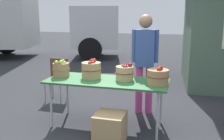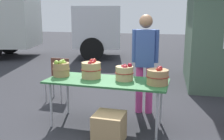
{
  "view_description": "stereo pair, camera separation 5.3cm",
  "coord_description": "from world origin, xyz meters",
  "px_view_note": "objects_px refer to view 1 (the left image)",
  "views": [
    {
      "loc": [
        1.13,
        -3.8,
        1.77
      ],
      "look_at": [
        0.0,
        0.3,
        0.85
      ],
      "focal_mm": 41.84,
      "sensor_mm": 36.0,
      "label": 1
    },
    {
      "loc": [
        1.18,
        -3.78,
        1.77
      ],
      "look_at": [
        0.0,
        0.3,
        0.85
      ],
      "focal_mm": 41.84,
      "sensor_mm": 36.0,
      "label": 2
    }
  ],
  "objects_px": {
    "box_truck": "(7,21)",
    "produce_crate": "(110,128)",
    "folding_chair": "(57,76)",
    "market_table": "(107,83)",
    "apple_basket_green_0": "(61,69)",
    "apple_basket_red_1": "(125,73)",
    "apple_basket_red_0": "(91,70)",
    "vendor_adult": "(145,56)",
    "apple_basket_red_2": "(158,76)"
  },
  "relations": [
    {
      "from": "vendor_adult",
      "to": "folding_chair",
      "type": "bearing_deg",
      "value": -14.39
    },
    {
      "from": "apple_basket_green_0",
      "to": "vendor_adult",
      "type": "distance_m",
      "value": 1.46
    },
    {
      "from": "market_table",
      "to": "apple_basket_green_0",
      "type": "distance_m",
      "value": 0.83
    },
    {
      "from": "apple_basket_green_0",
      "to": "produce_crate",
      "type": "xyz_separation_m",
      "value": [
        1.01,
        -0.58,
        -0.67
      ]
    },
    {
      "from": "market_table",
      "to": "apple_basket_green_0",
      "type": "relative_size",
      "value": 6.61
    },
    {
      "from": "market_table",
      "to": "folding_chair",
      "type": "distance_m",
      "value": 1.68
    },
    {
      "from": "vendor_adult",
      "to": "box_truck",
      "type": "height_order",
      "value": "box_truck"
    },
    {
      "from": "apple_basket_green_0",
      "to": "produce_crate",
      "type": "relative_size",
      "value": 0.69
    },
    {
      "from": "vendor_adult",
      "to": "box_truck",
      "type": "bearing_deg",
      "value": -43.45
    },
    {
      "from": "apple_basket_green_0",
      "to": "box_truck",
      "type": "relative_size",
      "value": 0.04
    },
    {
      "from": "apple_basket_red_2",
      "to": "apple_basket_green_0",
      "type": "bearing_deg",
      "value": 177.13
    },
    {
      "from": "produce_crate",
      "to": "apple_basket_red_1",
      "type": "bearing_deg",
      "value": 83.63
    },
    {
      "from": "box_truck",
      "to": "produce_crate",
      "type": "xyz_separation_m",
      "value": [
        6.04,
        -6.01,
        -1.28
      ]
    },
    {
      "from": "apple_basket_red_0",
      "to": "folding_chair",
      "type": "bearing_deg",
      "value": 140.22
    },
    {
      "from": "apple_basket_red_1",
      "to": "box_truck",
      "type": "height_order",
      "value": "box_truck"
    },
    {
      "from": "apple_basket_red_1",
      "to": "apple_basket_red_2",
      "type": "height_order",
      "value": "apple_basket_red_2"
    },
    {
      "from": "apple_basket_green_0",
      "to": "market_table",
      "type": "bearing_deg",
      "value": -3.42
    },
    {
      "from": "apple_basket_red_2",
      "to": "vendor_adult",
      "type": "distance_m",
      "value": 0.82
    },
    {
      "from": "market_table",
      "to": "produce_crate",
      "type": "distance_m",
      "value": 0.76
    },
    {
      "from": "apple_basket_green_0",
      "to": "apple_basket_red_0",
      "type": "xyz_separation_m",
      "value": [
        0.52,
        0.03,
        0.01
      ]
    },
    {
      "from": "folding_chair",
      "to": "produce_crate",
      "type": "bearing_deg",
      "value": -45.35
    },
    {
      "from": "box_truck",
      "to": "produce_crate",
      "type": "relative_size",
      "value": 19.31
    },
    {
      "from": "box_truck",
      "to": "produce_crate",
      "type": "distance_m",
      "value": 8.62
    },
    {
      "from": "market_table",
      "to": "apple_basket_red_0",
      "type": "distance_m",
      "value": 0.34
    },
    {
      "from": "produce_crate",
      "to": "apple_basket_red_0",
      "type": "bearing_deg",
      "value": 128.49
    },
    {
      "from": "apple_basket_green_0",
      "to": "vendor_adult",
      "type": "bearing_deg",
      "value": 27.29
    },
    {
      "from": "apple_basket_red_1",
      "to": "vendor_adult",
      "type": "height_order",
      "value": "vendor_adult"
    },
    {
      "from": "apple_basket_red_0",
      "to": "folding_chair",
      "type": "xyz_separation_m",
      "value": [
        -1.08,
        0.9,
        -0.38
      ]
    },
    {
      "from": "apple_basket_red_2",
      "to": "apple_basket_red_1",
      "type": "bearing_deg",
      "value": 168.85
    },
    {
      "from": "market_table",
      "to": "apple_basket_red_1",
      "type": "relative_size",
      "value": 6.46
    },
    {
      "from": "apple_basket_green_0",
      "to": "vendor_adult",
      "type": "xyz_separation_m",
      "value": [
        1.29,
        0.67,
        0.16
      ]
    },
    {
      "from": "apple_basket_green_0",
      "to": "folding_chair",
      "type": "distance_m",
      "value": 1.14
    },
    {
      "from": "market_table",
      "to": "apple_basket_green_0",
      "type": "xyz_separation_m",
      "value": [
        -0.81,
        0.05,
        0.17
      ]
    },
    {
      "from": "apple_basket_red_0",
      "to": "produce_crate",
      "type": "xyz_separation_m",
      "value": [
        0.48,
        -0.61,
        -0.68
      ]
    },
    {
      "from": "apple_basket_red_0",
      "to": "folding_chair",
      "type": "distance_m",
      "value": 1.45
    },
    {
      "from": "apple_basket_green_0",
      "to": "vendor_adult",
      "type": "height_order",
      "value": "vendor_adult"
    },
    {
      "from": "apple_basket_red_0",
      "to": "apple_basket_red_1",
      "type": "xyz_separation_m",
      "value": [
        0.55,
        -0.0,
        -0.02
      ]
    },
    {
      "from": "apple_basket_green_0",
      "to": "apple_basket_red_0",
      "type": "distance_m",
      "value": 0.53
    },
    {
      "from": "market_table",
      "to": "folding_chair",
      "type": "relative_size",
      "value": 2.21
    },
    {
      "from": "market_table",
      "to": "vendor_adult",
      "type": "bearing_deg",
      "value": 55.88
    },
    {
      "from": "market_table",
      "to": "apple_basket_red_1",
      "type": "xyz_separation_m",
      "value": [
        0.27,
        0.07,
        0.17
      ]
    },
    {
      "from": "apple_basket_red_1",
      "to": "box_truck",
      "type": "xyz_separation_m",
      "value": [
        -6.11,
        5.41,
        0.62
      ]
    },
    {
      "from": "apple_basket_red_2",
      "to": "produce_crate",
      "type": "bearing_deg",
      "value": -139.69
    },
    {
      "from": "apple_basket_red_0",
      "to": "apple_basket_red_1",
      "type": "bearing_deg",
      "value": -0.21
    },
    {
      "from": "apple_basket_green_0",
      "to": "folding_chair",
      "type": "relative_size",
      "value": 0.33
    },
    {
      "from": "apple_basket_red_1",
      "to": "apple_basket_red_2",
      "type": "xyz_separation_m",
      "value": [
        0.52,
        -0.1,
        -0.0
      ]
    },
    {
      "from": "apple_basket_red_1",
      "to": "produce_crate",
      "type": "xyz_separation_m",
      "value": [
        -0.07,
        -0.61,
        -0.66
      ]
    },
    {
      "from": "apple_basket_red_2",
      "to": "vendor_adult",
      "type": "xyz_separation_m",
      "value": [
        -0.31,
        0.75,
        0.17
      ]
    },
    {
      "from": "apple_basket_red_0",
      "to": "vendor_adult",
      "type": "height_order",
      "value": "vendor_adult"
    },
    {
      "from": "apple_basket_red_1",
      "to": "apple_basket_green_0",
      "type": "bearing_deg",
      "value": -178.77
    }
  ]
}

